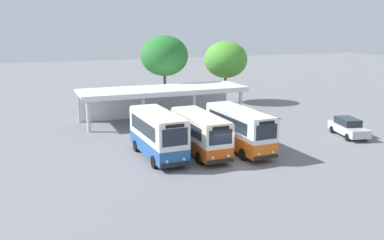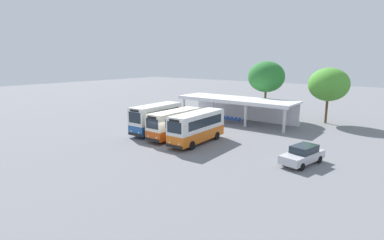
# 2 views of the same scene
# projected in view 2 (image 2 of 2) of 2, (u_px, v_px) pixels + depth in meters

# --- Properties ---
(ground_plane) EXTENTS (180.00, 180.00, 0.00)m
(ground_plane) POSITION_uv_depth(u_px,v_px,m) (163.00, 144.00, 31.60)
(ground_plane) COLOR slate
(city_bus_nearest_orange) EXTENTS (2.58, 7.29, 3.45)m
(city_bus_nearest_orange) POSITION_uv_depth(u_px,v_px,m) (156.00, 118.00, 36.18)
(city_bus_nearest_orange) COLOR black
(city_bus_nearest_orange) RESTS_ON ground
(city_bus_second_in_row) EXTENTS (2.30, 7.42, 3.13)m
(city_bus_second_in_row) POSITION_uv_depth(u_px,v_px,m) (175.00, 123.00, 33.98)
(city_bus_second_in_row) COLOR black
(city_bus_second_in_row) RESTS_ON ground
(city_bus_middle_cream) EXTENTS (2.45, 7.87, 3.31)m
(city_bus_middle_cream) POSITION_uv_depth(u_px,v_px,m) (197.00, 126.00, 31.83)
(city_bus_middle_cream) COLOR black
(city_bus_middle_cream) RESTS_ON ground
(parked_car_flank) EXTENTS (2.69, 4.80, 1.62)m
(parked_car_flank) POSITION_uv_depth(u_px,v_px,m) (303.00, 155.00, 25.55)
(parked_car_flank) COLOR black
(parked_car_flank) RESTS_ON ground
(terminal_canopy) EXTENTS (17.10, 5.22, 3.40)m
(terminal_canopy) POSITION_uv_depth(u_px,v_px,m) (238.00, 103.00, 43.16)
(terminal_canopy) COLOR silver
(terminal_canopy) RESTS_ON ground
(waiting_chair_end_by_column) EXTENTS (0.46, 0.46, 0.86)m
(waiting_chair_end_by_column) POSITION_uv_depth(u_px,v_px,m) (224.00, 118.00, 43.10)
(waiting_chair_end_by_column) COLOR slate
(waiting_chair_end_by_column) RESTS_ON ground
(waiting_chair_second_from_end) EXTENTS (0.46, 0.46, 0.86)m
(waiting_chair_second_from_end) POSITION_uv_depth(u_px,v_px,m) (227.00, 119.00, 42.69)
(waiting_chair_second_from_end) COLOR slate
(waiting_chair_second_from_end) RESTS_ON ground
(waiting_chair_middle_seat) EXTENTS (0.46, 0.46, 0.86)m
(waiting_chair_middle_seat) POSITION_uv_depth(u_px,v_px,m) (231.00, 119.00, 42.30)
(waiting_chair_middle_seat) COLOR slate
(waiting_chair_middle_seat) RESTS_ON ground
(waiting_chair_fourth_seat) EXTENTS (0.46, 0.46, 0.86)m
(waiting_chair_fourth_seat) POSITION_uv_depth(u_px,v_px,m) (235.00, 120.00, 41.93)
(waiting_chair_fourth_seat) COLOR slate
(waiting_chair_fourth_seat) RESTS_ON ground
(waiting_chair_fifth_seat) EXTENTS (0.46, 0.46, 0.86)m
(waiting_chair_fifth_seat) POSITION_uv_depth(u_px,v_px,m) (239.00, 120.00, 41.51)
(waiting_chair_fifth_seat) COLOR slate
(waiting_chair_fifth_seat) RESTS_ON ground
(roadside_tree_behind_canopy) EXTENTS (5.42, 5.42, 8.55)m
(roadside_tree_behind_canopy) POSITION_uv_depth(u_px,v_px,m) (266.00, 77.00, 44.96)
(roadside_tree_behind_canopy) COLOR brown
(roadside_tree_behind_canopy) RESTS_ON ground
(roadside_tree_east_of_canopy) EXTENTS (5.37, 5.37, 7.71)m
(roadside_tree_east_of_canopy) POSITION_uv_depth(u_px,v_px,m) (329.00, 84.00, 41.17)
(roadside_tree_east_of_canopy) COLOR brown
(roadside_tree_east_of_canopy) RESTS_ON ground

